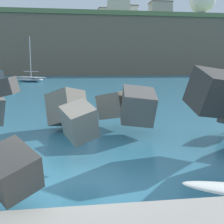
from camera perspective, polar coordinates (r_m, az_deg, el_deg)
ground_plane at (r=6.77m, az=-8.32°, el=-12.65°), size 400.00×400.00×0.00m
breakwater_jetty at (r=9.12m, az=15.77°, el=0.56°), size 32.28×8.26×2.60m
boat_mid_right at (r=49.83m, az=-15.65°, el=6.16°), size 5.92×6.17×7.10m
headland_bluff at (r=101.98m, az=6.10°, el=12.21°), size 92.55×37.29×17.14m
radar_dome at (r=106.76m, az=17.00°, el=19.73°), size 8.47×8.47×10.86m
station_building_west at (r=104.80m, az=-1.21°, el=18.14°), size 5.14×4.47×4.57m
station_building_central at (r=100.96m, az=9.29°, el=18.66°), size 6.91×5.39×5.53m
station_building_east at (r=106.86m, az=2.94°, el=18.23°), size 6.69×6.32×5.60m
station_building_annex at (r=95.03m, az=1.25°, el=19.72°), size 6.62×5.08×6.58m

